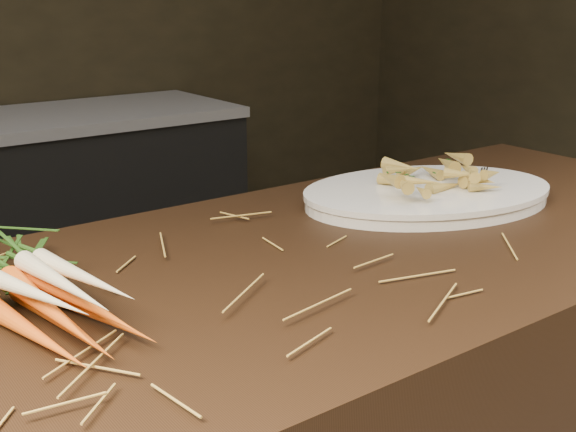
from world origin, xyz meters
name	(u,v)px	position (x,y,z in m)	size (l,w,h in m)	color
back_counter	(3,231)	(0.30, 2.18, 0.42)	(1.82, 0.62, 0.84)	black
straw_bedding	(137,293)	(0.00, 0.30, 0.91)	(1.40, 0.60, 0.02)	#A37E3E
root_veg_bunch	(16,273)	(-0.13, 0.38, 0.94)	(0.19, 0.46, 0.08)	#DF4C0F
serving_platter	(428,196)	(0.64, 0.39, 0.91)	(0.49, 0.32, 0.03)	white
roasted_veg_heap	(429,176)	(0.64, 0.39, 0.95)	(0.24, 0.17, 0.05)	#A9893C
serving_fork	(512,183)	(0.80, 0.32, 0.93)	(0.02, 0.18, 0.00)	silver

